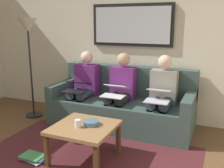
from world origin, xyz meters
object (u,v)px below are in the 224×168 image
object	(u,v)px
bowl	(91,123)
person_left	(162,92)
cup	(78,123)
person_right	(84,84)
laptop_black	(77,87)
framed_mirror	(132,25)
laptop_silver	(158,95)
laptop_white	(115,91)
couch	(122,105)
person_middle	(121,88)
magazine_stack	(34,157)
coffee_table	(84,130)
standing_lamp	(28,36)

from	to	relation	value
bowl	person_left	distance (m)	1.25
cup	bowl	world-z (taller)	cup
person_right	laptop_black	xyz separation A→B (m)	(0.00, 0.24, 0.02)
bowl	person_right	xyz separation A→B (m)	(0.69, -1.09, 0.16)
bowl	framed_mirror	bearing A→B (deg)	-88.03
laptop_silver	laptop_white	xyz separation A→B (m)	(0.64, -0.00, -0.01)
couch	person_middle	world-z (taller)	person_middle
framed_mirror	person_middle	xyz separation A→B (m)	(0.00, 0.46, -0.94)
person_left	cup	bearing A→B (deg)	60.30
magazine_stack	framed_mirror	bearing A→B (deg)	-106.92
cup	person_left	size ratio (longest dim) A/B	0.08
framed_mirror	laptop_silver	bearing A→B (deg)	132.52
coffee_table	person_right	bearing A→B (deg)	-61.29
framed_mirror	cup	distance (m)	1.99
coffee_table	couch	bearing A→B (deg)	-90.51
person_left	laptop_white	bearing A→B (deg)	20.25
coffee_table	cup	size ratio (longest dim) A/B	7.72
coffee_table	laptop_white	distance (m)	0.95
bowl	standing_lamp	world-z (taller)	standing_lamp
coffee_table	person_middle	xyz separation A→B (m)	(-0.01, -1.15, 0.24)
person_right	standing_lamp	world-z (taller)	standing_lamp
laptop_black	magazine_stack	xyz separation A→B (m)	(-0.08, 1.15, -0.60)
coffee_table	laptop_black	world-z (taller)	laptop_black
couch	coffee_table	bearing A→B (deg)	89.49
coffee_table	person_right	world-z (taller)	person_right
framed_mirror	standing_lamp	size ratio (longest dim) A/B	0.82
framed_mirror	person_middle	world-z (taller)	framed_mirror
person_right	cup	bearing A→B (deg)	115.77
framed_mirror	coffee_table	xyz separation A→B (m)	(0.01, 1.61, -1.18)
cup	person_middle	distance (m)	1.22
cup	laptop_silver	world-z (taller)	laptop_silver
laptop_white	laptop_silver	bearing A→B (deg)	179.57
coffee_table	laptop_white	bearing A→B (deg)	-90.68
standing_lamp	person_right	bearing A→B (deg)	-167.67
couch	person_right	bearing A→B (deg)	6.13
person_middle	cup	bearing A→B (deg)	87.49
laptop_silver	cup	bearing A→B (deg)	54.58
cup	couch	bearing A→B (deg)	-92.37
laptop_silver	laptop_white	bearing A→B (deg)	-0.43
person_right	magazine_stack	size ratio (longest dim) A/B	3.29
laptop_silver	framed_mirror	bearing A→B (deg)	-47.48
cup	magazine_stack	bearing A→B (deg)	19.21
couch	standing_lamp	bearing A→B (deg)	9.80
framed_mirror	person_left	bearing A→B (deg)	144.47
coffee_table	laptop_silver	xyz separation A→B (m)	(-0.65, -0.91, 0.26)
bowl	person_middle	xyz separation A→B (m)	(0.05, -1.09, 0.16)
person_middle	person_right	distance (m)	0.64
person_left	magazine_stack	xyz separation A→B (m)	(1.20, 1.39, -0.58)
person_left	standing_lamp	distance (m)	2.33
laptop_white	laptop_black	xyz separation A→B (m)	(0.64, 0.00, -0.00)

